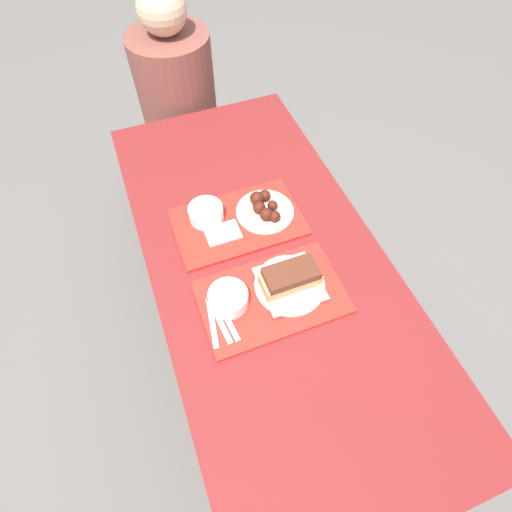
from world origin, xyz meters
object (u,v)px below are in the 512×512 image
at_px(person_seated_across, 176,85).
at_px(tray_far, 238,222).
at_px(tray_near, 272,297).
at_px(wings_plate_far, 264,208).
at_px(brisket_sandwich_plate, 290,280).
at_px(bowl_coleslaw_near, 228,298).
at_px(bowl_coleslaw_far, 206,212).

bearing_deg(person_seated_across, tray_far, -89.86).
relative_size(tray_near, wings_plate_far, 2.17).
height_order(tray_far, brisket_sandwich_plate, brisket_sandwich_plate).
height_order(tray_far, bowl_coleslaw_near, bowl_coleslaw_near).
distance_m(tray_near, tray_far, 0.32).
relative_size(bowl_coleslaw_near, bowl_coleslaw_far, 1.00).
height_order(bowl_coleslaw_near, brisket_sandwich_plate, brisket_sandwich_plate).
bearing_deg(tray_near, person_seated_across, 90.08).
bearing_deg(bowl_coleslaw_far, tray_far, -28.63).
distance_m(tray_far, wings_plate_far, 0.11).
bearing_deg(wings_plate_far, bowl_coleslaw_far, 167.22).
distance_m(brisket_sandwich_plate, bowl_coleslaw_far, 0.40).
bearing_deg(wings_plate_far, bowl_coleslaw_near, -128.02).
relative_size(tray_near, bowl_coleslaw_near, 3.68).
height_order(bowl_coleslaw_near, bowl_coleslaw_far, same).
distance_m(bowl_coleslaw_near, person_seated_across, 1.19).
relative_size(tray_near, person_seated_across, 0.60).
xyz_separation_m(bowl_coleslaw_near, wings_plate_far, (0.24, 0.30, -0.01)).
xyz_separation_m(bowl_coleslaw_near, person_seated_across, (0.13, 1.19, -0.03)).
bearing_deg(brisket_sandwich_plate, tray_far, 102.22).
height_order(bowl_coleslaw_far, person_seated_across, person_seated_across).
distance_m(brisket_sandwich_plate, wings_plate_far, 0.32).
xyz_separation_m(tray_near, bowl_coleslaw_near, (-0.13, 0.03, 0.04)).
bearing_deg(brisket_sandwich_plate, person_seated_across, 93.28).
xyz_separation_m(bowl_coleslaw_near, brisket_sandwich_plate, (0.20, -0.01, 0.00)).
xyz_separation_m(wings_plate_far, person_seated_across, (-0.11, 0.88, -0.02)).
bearing_deg(wings_plate_far, person_seated_across, 96.82).
height_order(brisket_sandwich_plate, wings_plate_far, brisket_sandwich_plate).
bearing_deg(bowl_coleslaw_far, person_seated_across, 83.35).
distance_m(bowl_coleslaw_far, wings_plate_far, 0.21).
relative_size(tray_far, wings_plate_far, 2.17).
distance_m(bowl_coleslaw_near, wings_plate_far, 0.39).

